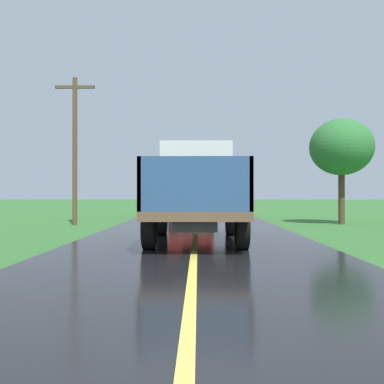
# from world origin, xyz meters

# --- Properties ---
(ground_plane) EXTENTS (200.00, 200.00, 0.00)m
(ground_plane) POSITION_xyz_m (0.00, 0.00, 0.00)
(ground_plane) COLOR #336B2D
(road_surface) EXTENTS (6.40, 120.00, 0.08)m
(road_surface) POSITION_xyz_m (0.00, 0.00, 0.04)
(road_surface) COLOR black
(road_surface) RESTS_ON ground
(centre_line) EXTENTS (0.14, 108.00, 0.01)m
(centre_line) POSITION_xyz_m (0.00, 0.00, 0.08)
(centre_line) COLOR #E0D64C
(centre_line) RESTS_ON road_surface
(banana_truck_near) EXTENTS (2.38, 5.82, 2.80)m
(banana_truck_near) POSITION_xyz_m (0.03, 8.91, 1.47)
(banana_truck_near) COLOR #2D2D30
(banana_truck_near) RESTS_ON road_surface
(banana_truck_far) EXTENTS (2.38, 5.81, 2.80)m
(banana_truck_far) POSITION_xyz_m (-0.28, 22.00, 1.46)
(banana_truck_far) COLOR #2D2D30
(banana_truck_far) RESTS_ON road_surface
(utility_pole_roadside) EXTENTS (1.69, 0.20, 6.31)m
(utility_pole_roadside) POSITION_xyz_m (-5.19, 15.03, 3.40)
(utility_pole_roadside) COLOR brown
(utility_pole_roadside) RESTS_ON ground
(roadside_tree_near_left) EXTENTS (2.77, 2.77, 4.65)m
(roadside_tree_near_left) POSITION_xyz_m (6.41, 15.78, 3.39)
(roadside_tree_near_left) COLOR #4C3823
(roadside_tree_near_left) RESTS_ON ground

